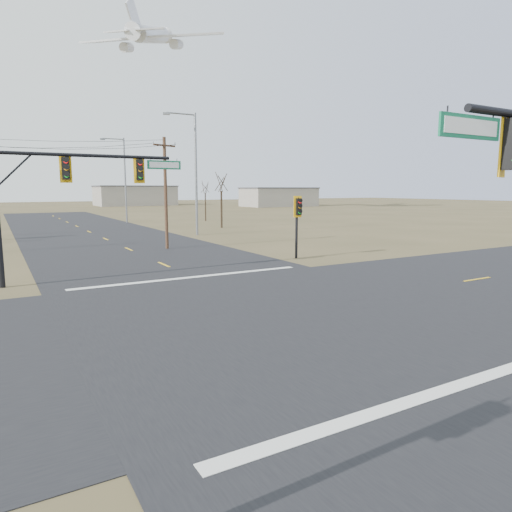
{
  "coord_description": "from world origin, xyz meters",
  "views": [
    {
      "loc": [
        -8.51,
        -13.71,
        4.45
      ],
      "look_at": [
        -0.05,
        1.0,
        1.95
      ],
      "focal_mm": 32.0,
      "sensor_mm": 36.0,
      "label": 1
    }
  ],
  "objects": [
    {
      "name": "streetlight_b",
      "position": [
        6.43,
        46.78,
        6.14
      ],
      "size": [
        3.04,
        0.32,
        10.92
      ],
      "rotation": [
        0.0,
        0.0,
        0.09
      ],
      "color": "slate",
      "rests_on": "ground"
    },
    {
      "name": "jet_airliner",
      "position": [
        19.95,
        75.98,
        33.55
      ],
      "size": [
        26.9,
        27.04,
        12.97
      ],
      "rotation": [
        0.0,
        -0.28,
        0.85
      ],
      "color": "silver"
    },
    {
      "name": "utility_pole_near",
      "position": [
        2.58,
        18.89,
        4.29
      ],
      "size": [
        1.89,
        0.86,
        8.16
      ],
      "rotation": [
        0.0,
        0.0,
        0.38
      ],
      "color": "#4D3321",
      "rests_on": "ground"
    },
    {
      "name": "ground",
      "position": [
        0.0,
        0.0,
        0.0
      ],
      "size": [
        320.0,
        320.0,
        0.0
      ],
      "primitive_type": "plane",
      "color": "brown",
      "rests_on": "ground"
    },
    {
      "name": "bare_tree_c",
      "position": [
        14.2,
        33.73,
        5.26
      ],
      "size": [
        3.27,
        3.27,
        6.7
      ],
      "rotation": [
        0.0,
        0.0,
        0.17
      ],
      "color": "black",
      "rests_on": "ground"
    },
    {
      "name": "road_ns",
      "position": [
        0.0,
        0.0,
        0.01
      ],
      "size": [
        14.0,
        160.0,
        0.02
      ],
      "primitive_type": "cube",
      "color": "black",
      "rests_on": "ground"
    },
    {
      "name": "warehouse_right",
      "position": [
        55.0,
        85.0,
        2.25
      ],
      "size": [
        18.0,
        10.0,
        4.5
      ],
      "primitive_type": "cube",
      "color": "gray",
      "rests_on": "ground"
    },
    {
      "name": "road_ew",
      "position": [
        0.0,
        0.0,
        0.01
      ],
      "size": [
        160.0,
        14.0,
        0.02
      ],
      "primitive_type": "cube",
      "color": "black",
      "rests_on": "ground"
    },
    {
      "name": "mast_arm_far",
      "position": [
        -5.3,
        9.67,
        4.81
      ],
      "size": [
        8.83,
        0.56,
        6.63
      ],
      "rotation": [
        0.0,
        0.0,
        -0.34
      ],
      "color": "black",
      "rests_on": "ground"
    },
    {
      "name": "warehouse_mid",
      "position": [
        25.0,
        110.0,
        2.5
      ],
      "size": [
        20.0,
        12.0,
        5.0
      ],
      "primitive_type": "cube",
      "color": "gray",
      "rests_on": "ground"
    },
    {
      "name": "stop_bar_far",
      "position": [
        0.0,
        7.5,
        0.03
      ],
      "size": [
        12.0,
        0.4,
        0.01
      ],
      "primitive_type": "cube",
      "color": "silver",
      "rests_on": "road_ns"
    },
    {
      "name": "bare_tree_d",
      "position": [
        17.14,
        44.99,
        4.71
      ],
      "size": [
        2.61,
        2.61,
        5.85
      ],
      "rotation": [
        0.0,
        0.0,
        -0.2
      ],
      "color": "black",
      "rests_on": "ground"
    },
    {
      "name": "streetlight_a",
      "position": [
        8.27,
        27.39,
        6.46
      ],
      "size": [
        3.22,
        0.49,
        11.5
      ],
      "rotation": [
        0.0,
        0.0,
        -0.36
      ],
      "color": "slate",
      "rests_on": "ground"
    },
    {
      "name": "pedestal_signal_ne",
      "position": [
        8.28,
        10.12,
        2.98
      ],
      "size": [
        0.61,
        0.52,
        4.03
      ],
      "rotation": [
        0.0,
        0.0,
        -0.15
      ],
      "color": "black",
      "rests_on": "ground"
    },
    {
      "name": "stop_bar_near",
      "position": [
        0.0,
        -7.5,
        0.03
      ],
      "size": [
        12.0,
        0.4,
        0.01
      ],
      "primitive_type": "cube",
      "color": "silver",
      "rests_on": "road_ns"
    }
  ]
}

